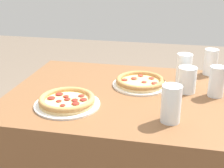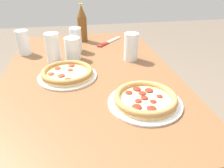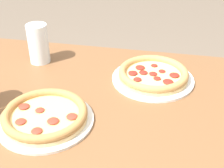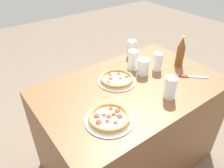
{
  "view_description": "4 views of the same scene",
  "coord_description": "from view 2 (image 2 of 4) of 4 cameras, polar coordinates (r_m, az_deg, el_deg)",
  "views": [
    {
      "loc": [
        0.1,
        -1.27,
        1.3
      ],
      "look_at": [
        -0.16,
        -0.04,
        0.81
      ],
      "focal_mm": 50.0,
      "sensor_mm": 36.0,
      "label": 1
    },
    {
      "loc": [
        -0.94,
        0.06,
        1.2
      ],
      "look_at": [
        -0.21,
        -0.07,
        0.79
      ],
      "focal_mm": 35.0,
      "sensor_mm": 36.0,
      "label": 2
    },
    {
      "loc": [
        -0.36,
        0.72,
        1.29
      ],
      "look_at": [
        -0.21,
        -0.02,
        0.82
      ],
      "focal_mm": 50.0,
      "sensor_mm": 36.0,
      "label": 3
    },
    {
      "loc": [
        -0.82,
        -0.88,
        1.58
      ],
      "look_at": [
        -0.17,
        -0.01,
        0.85
      ],
      "focal_mm": 35.0,
      "sensor_mm": 36.0,
      "label": 4
    }
  ],
  "objects": [
    {
      "name": "glass_iced_tea",
      "position": [
        1.29,
        -9.42,
        11.1
      ],
      "size": [
        0.07,
        0.07,
        0.13
      ],
      "color": "white",
      "rests_on": "table"
    },
    {
      "name": "glass_water",
      "position": [
        1.16,
        -15.17,
        8.79
      ],
      "size": [
        0.07,
        0.07,
        0.15
      ],
      "color": "white",
      "rests_on": "table"
    },
    {
      "name": "table",
      "position": [
        1.25,
        -5.11,
        -12.37
      ],
      "size": [
        1.24,
        0.79,
        0.76
      ],
      "color": "brown",
      "rests_on": "ground_plane"
    },
    {
      "name": "glass_orange_juice",
      "position": [
        1.32,
        -22.14,
        9.73
      ],
      "size": [
        0.07,
        0.07,
        0.13
      ],
      "color": "white",
      "rests_on": "table"
    },
    {
      "name": "knife",
      "position": [
        1.43,
        -0.92,
        10.87
      ],
      "size": [
        0.19,
        0.18,
        0.01
      ],
      "color": "maroon",
      "rests_on": "table"
    },
    {
      "name": "glass_red_wine",
      "position": [
        1.15,
        4.98,
        9.42
      ],
      "size": [
        0.07,
        0.07,
        0.14
      ],
      "color": "white",
      "rests_on": "table"
    },
    {
      "name": "beer_bottle",
      "position": [
        1.45,
        -7.76,
        15.32
      ],
      "size": [
        0.06,
        0.06,
        0.24
      ],
      "color": "brown",
      "rests_on": "table"
    },
    {
      "name": "pizza_pepperoni",
      "position": [
        0.79,
        8.64,
        -3.97
      ],
      "size": [
        0.27,
        0.27,
        0.04
      ],
      "color": "white",
      "rests_on": "table"
    },
    {
      "name": "pizza_margherita",
      "position": [
        0.99,
        -11.6,
        2.75
      ],
      "size": [
        0.26,
        0.26,
        0.04
      ],
      "color": "silver",
      "rests_on": "table"
    },
    {
      "name": "glass_mango_juice",
      "position": [
        1.17,
        -10.23,
        8.87
      ],
      "size": [
        0.08,
        0.08,
        0.12
      ],
      "color": "white",
      "rests_on": "table"
    }
  ]
}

